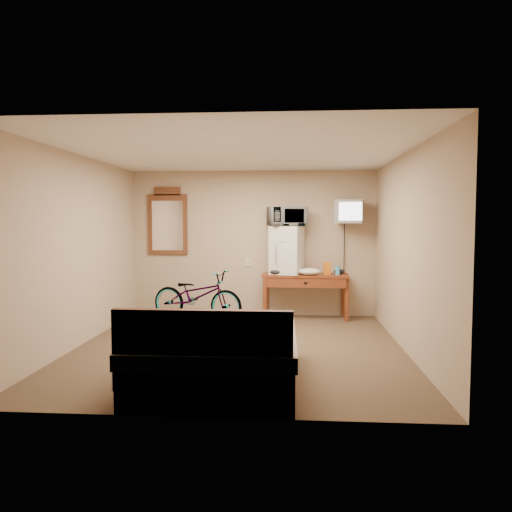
% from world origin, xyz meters
% --- Properties ---
extents(room, '(4.60, 4.64, 2.50)m').
position_xyz_m(room, '(-0.00, 0.00, 1.25)').
color(room, '#413320').
rests_on(room, ground).
extents(desk, '(1.45, 0.60, 0.75)m').
position_xyz_m(desk, '(0.90, 2.00, 0.64)').
color(desk, brown).
rests_on(desk, floor).
extents(mini_fridge, '(0.60, 0.58, 0.80)m').
position_xyz_m(mini_fridge, '(0.59, 2.04, 1.15)').
color(mini_fridge, silver).
rests_on(mini_fridge, desk).
extents(microwave, '(0.69, 0.58, 0.33)m').
position_xyz_m(microwave, '(0.59, 2.04, 1.71)').
color(microwave, silver).
rests_on(microwave, mini_fridge).
extents(snack_bag, '(0.11, 0.08, 0.21)m').
position_xyz_m(snack_bag, '(1.26, 1.95, 0.86)').
color(snack_bag, orange).
rests_on(snack_bag, desk).
extents(blue_cup, '(0.08, 0.08, 0.14)m').
position_xyz_m(blue_cup, '(1.43, 1.99, 0.82)').
color(blue_cup, '#41A3DF').
rests_on(blue_cup, desk).
extents(cloth_cream, '(0.36, 0.28, 0.11)m').
position_xyz_m(cloth_cream, '(0.96, 1.88, 0.81)').
color(cloth_cream, white).
rests_on(cloth_cream, desk).
extents(cloth_dark_a, '(0.25, 0.19, 0.09)m').
position_xyz_m(cloth_dark_a, '(0.43, 1.91, 0.80)').
color(cloth_dark_a, black).
rests_on(cloth_dark_a, desk).
extents(cloth_dark_b, '(0.18, 0.15, 0.08)m').
position_xyz_m(cloth_dark_b, '(1.47, 2.08, 0.79)').
color(cloth_dark_b, black).
rests_on(cloth_dark_b, desk).
extents(crt_television, '(0.50, 0.60, 0.39)m').
position_xyz_m(crt_television, '(1.61, 2.02, 1.79)').
color(crt_television, black).
rests_on(crt_television, room).
extents(wall_mirror, '(0.69, 0.04, 1.17)m').
position_xyz_m(wall_mirror, '(-1.49, 2.27, 1.62)').
color(wall_mirror, brown).
rests_on(wall_mirror, room).
extents(bicycle, '(1.68, 0.99, 0.84)m').
position_xyz_m(bicycle, '(-0.87, 1.69, 0.42)').
color(bicycle, black).
rests_on(bicycle, floor).
extents(bed, '(1.60, 2.09, 0.90)m').
position_xyz_m(bed, '(-0.07, -1.37, 0.29)').
color(bed, brown).
rests_on(bed, floor).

